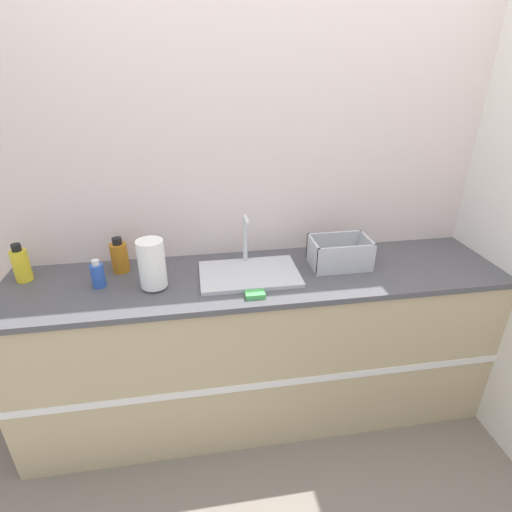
# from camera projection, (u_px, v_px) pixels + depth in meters

# --- Properties ---
(ground_plane) EXTENTS (12.00, 12.00, 0.00)m
(ground_plane) POSITION_uv_depth(u_px,v_px,m) (267.00, 446.00, 2.20)
(ground_plane) COLOR slate
(wall_back) EXTENTS (4.93, 0.06, 2.60)m
(wall_back) POSITION_uv_depth(u_px,v_px,m) (250.00, 186.00, 2.15)
(wall_back) COLOR silver
(wall_back) RESTS_ON ground_plane
(wall_right) EXTENTS (0.06, 2.57, 2.60)m
(wall_right) POSITION_uv_depth(u_px,v_px,m) (506.00, 192.00, 2.06)
(wall_right) COLOR silver
(wall_right) RESTS_ON ground_plane
(counter_cabinet) EXTENTS (2.56, 0.59, 0.93)m
(counter_cabinet) POSITION_uv_depth(u_px,v_px,m) (259.00, 346.00, 2.24)
(counter_cabinet) COLOR tan
(counter_cabinet) RESTS_ON ground_plane
(sink) EXTENTS (0.50, 0.33, 0.28)m
(sink) POSITION_uv_depth(u_px,v_px,m) (249.00, 272.00, 2.03)
(sink) COLOR silver
(sink) RESTS_ON counter_cabinet
(paper_towel_roll) EXTENTS (0.13, 0.13, 0.25)m
(paper_towel_roll) POSITION_uv_depth(u_px,v_px,m) (152.00, 264.00, 1.87)
(paper_towel_roll) COLOR #4C4C51
(paper_towel_roll) RESTS_ON counter_cabinet
(dish_rack) EXTENTS (0.31, 0.20, 0.15)m
(dish_rack) POSITION_uv_depth(u_px,v_px,m) (339.00, 255.00, 2.11)
(dish_rack) COLOR #B7BABF
(dish_rack) RESTS_ON counter_cabinet
(bottle_blue) EXTENTS (0.06, 0.06, 0.14)m
(bottle_blue) POSITION_uv_depth(u_px,v_px,m) (98.00, 275.00, 1.91)
(bottle_blue) COLOR #2D56B7
(bottle_blue) RESTS_ON counter_cabinet
(bottle_yellow) EXTENTS (0.08, 0.08, 0.20)m
(bottle_yellow) POSITION_uv_depth(u_px,v_px,m) (21.00, 265.00, 1.95)
(bottle_yellow) COLOR yellow
(bottle_yellow) RESTS_ON counter_cabinet
(bottle_amber) EXTENTS (0.09, 0.09, 0.19)m
(bottle_amber) POSITION_uv_depth(u_px,v_px,m) (120.00, 257.00, 2.04)
(bottle_amber) COLOR #B26B19
(bottle_amber) RESTS_ON counter_cabinet
(sponge) EXTENTS (0.09, 0.06, 0.02)m
(sponge) POSITION_uv_depth(u_px,v_px,m) (255.00, 294.00, 1.84)
(sponge) COLOR #4CB259
(sponge) RESTS_ON counter_cabinet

